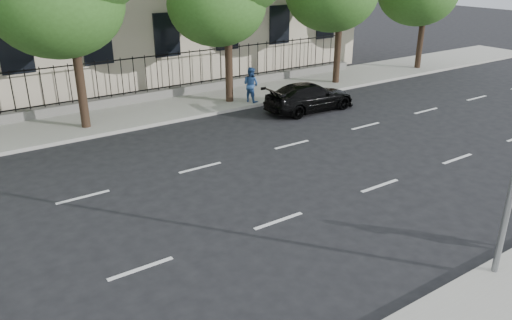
% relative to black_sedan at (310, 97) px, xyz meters
% --- Properties ---
extents(ground, '(120.00, 120.00, 0.00)m').
position_rel_black_sedan_xyz_m(ground, '(-7.52, -10.15, -0.66)').
color(ground, black).
rests_on(ground, ground).
extents(far_sidewalk, '(60.00, 4.00, 0.15)m').
position_rel_black_sedan_xyz_m(far_sidewalk, '(-7.52, 3.85, -0.58)').
color(far_sidewalk, gray).
rests_on(far_sidewalk, ground).
extents(lane_markings, '(49.60, 4.62, 0.01)m').
position_rel_black_sedan_xyz_m(lane_markings, '(-7.52, -5.40, -0.65)').
color(lane_markings, silver).
rests_on(lane_markings, ground).
extents(iron_fence, '(30.00, 0.50, 2.20)m').
position_rel_black_sedan_xyz_m(iron_fence, '(-7.52, 5.55, -0.01)').
color(iron_fence, slate).
rests_on(iron_fence, far_sidewalk).
extents(black_sedan, '(4.55, 1.93, 1.31)m').
position_rel_black_sedan_xyz_m(black_sedan, '(0.00, 0.00, 0.00)').
color(black_sedan, black).
rests_on(black_sedan, ground).
extents(pedestrian_far, '(0.87, 0.98, 1.69)m').
position_rel_black_sedan_xyz_m(pedestrian_far, '(-1.71, 2.38, 0.34)').
color(pedestrian_far, navy).
rests_on(pedestrian_far, far_sidewalk).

